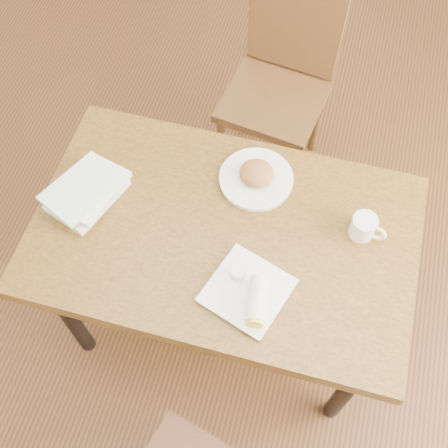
% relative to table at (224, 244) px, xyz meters
% --- Properties ---
extents(ground, '(4.00, 5.00, 0.01)m').
position_rel_table_xyz_m(ground, '(0.00, 0.00, -0.67)').
color(ground, '#472814').
rests_on(ground, ground).
extents(room_walls, '(4.02, 5.02, 2.80)m').
position_rel_table_xyz_m(room_walls, '(0.00, 0.00, 0.97)').
color(room_walls, silver).
rests_on(room_walls, ground).
extents(table, '(1.25, 0.77, 0.75)m').
position_rel_table_xyz_m(table, '(0.00, 0.00, 0.00)').
color(table, brown).
rests_on(table, ground).
extents(chair_far, '(0.48, 0.48, 0.95)m').
position_rel_table_xyz_m(chair_far, '(0.01, 0.92, -0.12)').
color(chair_far, '#4C3115').
rests_on(chair_far, ground).
extents(plate_scone, '(0.25, 0.25, 0.08)m').
position_rel_table_xyz_m(plate_scone, '(0.05, 0.22, 0.11)').
color(plate_scone, white).
rests_on(plate_scone, table).
extents(coffee_mug, '(0.12, 0.08, 0.08)m').
position_rel_table_xyz_m(coffee_mug, '(0.43, 0.11, 0.13)').
color(coffee_mug, white).
rests_on(coffee_mug, table).
extents(plate_burrito, '(0.29, 0.29, 0.08)m').
position_rel_table_xyz_m(plate_burrito, '(0.14, -0.20, 0.11)').
color(plate_burrito, white).
rests_on(plate_burrito, table).
extents(book_stack, '(0.26, 0.30, 0.07)m').
position_rel_table_xyz_m(book_stack, '(-0.47, 0.01, 0.12)').
color(book_stack, white).
rests_on(book_stack, table).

